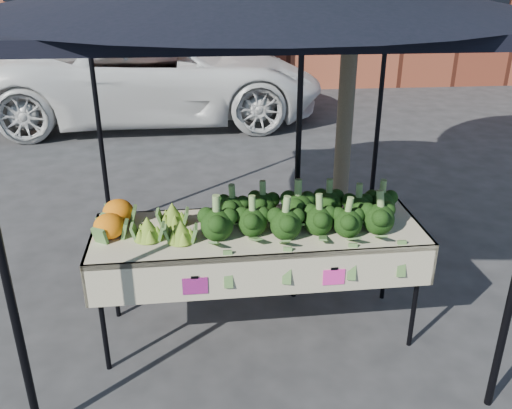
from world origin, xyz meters
The scene contains 7 objects.
ground centered at (0.00, 0.00, 0.00)m, with size 90.00×90.00×0.00m, color #28282B.
table centered at (0.03, 0.10, 0.45)m, with size 2.43×0.88×0.90m.
canopy centered at (0.03, 0.63, 1.37)m, with size 3.16×3.16×2.74m, color black, non-canonical shape.
broccoli_heap centered at (0.35, 0.13, 1.05)m, with size 1.50×0.60×0.29m, color black.
romanesco_cluster centered at (-0.64, 0.09, 1.01)m, with size 0.46×0.50×0.23m, color #8DA634.
cauliflower_pair centered at (-1.01, 0.17, 1.00)m, with size 0.26×0.46×0.20m, color orange.
street_tree centered at (0.95, 1.42, 2.19)m, with size 2.23×2.23×4.39m, color #1E4C14, non-canonical shape.
Camera 1 is at (-0.29, -3.48, 2.72)m, focal length 38.87 mm.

